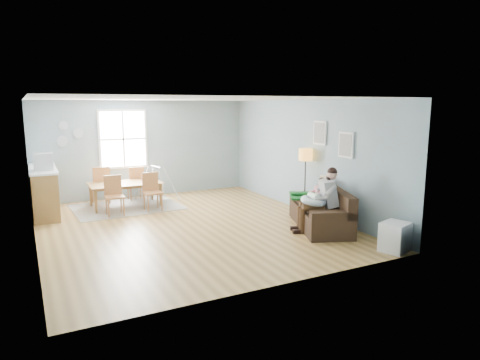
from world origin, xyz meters
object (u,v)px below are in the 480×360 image
chair_sw (114,193)px  chair_se (152,189)px  monitor (43,162)px  baby_swing (157,185)px  storage_cube (395,237)px  counter (44,191)px  sofa (323,213)px  floor_lamp (306,160)px  chair_nw (101,183)px  dining_table (126,195)px  toddler (317,193)px  chair_ne (136,181)px  father (321,197)px

chair_sw → chair_se: (0.92, 0.05, -0.00)m
chair_sw → monitor: bearing=163.3°
monitor → baby_swing: monitor is taller
storage_cube → counter: (-5.39, 5.70, 0.30)m
sofa → floor_lamp: (0.29, 1.07, 1.00)m
monitor → chair_nw: bearing=31.5°
storage_cube → dining_table: dining_table is taller
toddler → floor_lamp: bearing=71.3°
chair_se → monitor: monitor is taller
counter → chair_ne: bearing=12.6°
chair_nw → baby_swing: size_ratio=0.92×
toddler → dining_table: 4.87m
sofa → chair_ne: (-2.91, 4.40, 0.23)m
floor_lamp → chair_ne: bearing=133.9°
floor_lamp → dining_table: floor_lamp is taller
chair_nw → chair_ne: chair_nw is taller
sofa → chair_sw: chair_sw is taller
sofa → chair_sw: (-3.75, 3.07, 0.24)m
chair_se → chair_nw: (-1.00, 1.21, 0.04)m
sofa → father: father is taller
floor_lamp → storage_cube: bearing=-92.1°
storage_cube → counter: 7.85m
floor_lamp → chair_sw: floor_lamp is taller
sofa → toddler: toddler is taller
floor_lamp → storage_cube: (-0.11, -2.89, -1.04)m
chair_se → chair_ne: size_ratio=1.00×
father → toddler: 0.50m
sofa → dining_table: (-3.33, 3.74, 0.01)m
monitor → baby_swing: bearing=12.3°
chair_sw → baby_swing: (1.33, 1.04, -0.11)m
dining_table → chair_nw: (-0.50, 0.60, 0.26)m
chair_sw → sofa: bearing=-39.3°
toddler → counter: (-5.21, 3.67, -0.14)m
sofa → storage_cube: bearing=-84.2°
toddler → chair_sw: size_ratio=0.88×
monitor → sofa: bearing=-34.0°
father → dining_table: bearing=128.0°
toddler → storage_cube: (0.18, -2.03, -0.44)m
dining_table → monitor: bearing=-172.9°
sofa → baby_swing: bearing=120.5°
sofa → chair_sw: bearing=140.7°
sofa → chair_sw: 4.86m
father → monitor: 6.24m
storage_cube → chair_sw: 6.29m
chair_se → sofa: bearing=-47.8°
baby_swing → floor_lamp: bearing=-48.2°
chair_nw → chair_sw: bearing=-86.4°
storage_cube → dining_table: 6.57m
counter → baby_swing: (2.78, 0.22, -0.15)m
chair_ne → monitor: size_ratio=2.17×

